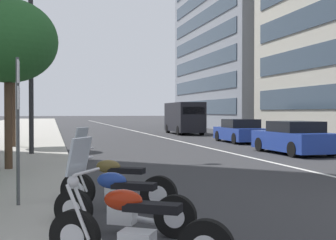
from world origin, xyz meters
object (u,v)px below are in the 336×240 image
(motorcycle_mid_row, at_px, (134,230))
(car_lead_in_lane, at_px, (240,132))
(street_lamp_with_banners, at_px, (39,29))
(motorcycle_by_sign_pole, at_px, (115,186))
(delivery_van_ahead, at_px, (184,117))
(motorcycle_nearest_camera, at_px, (121,205))
(street_tree_far_plaza, at_px, (13,56))
(parking_sign_by_curb, at_px, (18,113))
(street_tree_by_lamp_post, at_px, (8,41))
(car_far_down_avenue, at_px, (294,138))

(motorcycle_mid_row, xyz_separation_m, car_lead_in_lane, (19.11, -9.67, 0.19))
(motorcycle_mid_row, height_order, street_lamp_with_banners, street_lamp_with_banners)
(car_lead_in_lane, bearing_deg, motorcycle_by_sign_pole, 151.06)
(motorcycle_mid_row, distance_m, delivery_van_ahead, 30.94)
(motorcycle_nearest_camera, relative_size, motorcycle_by_sign_pole, 0.98)
(street_tree_far_plaza, bearing_deg, parking_sign_by_curb, -175.11)
(delivery_van_ahead, bearing_deg, street_tree_far_plaza, 138.08)
(delivery_van_ahead, bearing_deg, parking_sign_by_curb, 159.73)
(street_lamp_with_banners, relative_size, street_tree_by_lamp_post, 1.70)
(motorcycle_mid_row, xyz_separation_m, motorcycle_by_sign_pole, (3.02, -0.21, 0.01))
(street_lamp_with_banners, distance_m, street_tree_far_plaza, 4.16)
(delivery_van_ahead, height_order, parking_sign_by_curb, parking_sign_by_curb)
(motorcycle_by_sign_pole, distance_m, parking_sign_by_curb, 2.12)
(delivery_van_ahead, bearing_deg, motorcycle_by_sign_pole, 163.01)
(parking_sign_by_curb, xyz_separation_m, street_lamp_with_banners, (9.94, -0.08, 3.24))
(car_far_down_avenue, height_order, parking_sign_by_curb, parking_sign_by_curb)
(car_lead_in_lane, distance_m, delivery_van_ahead, 10.39)
(motorcycle_nearest_camera, height_order, street_lamp_with_banners, street_lamp_with_banners)
(motorcycle_nearest_camera, distance_m, delivery_van_ahead, 29.47)
(motorcycle_mid_row, xyz_separation_m, street_tree_by_lamp_post, (8.51, 2.08, 3.33))
(motorcycle_by_sign_pole, height_order, street_tree_far_plaza, street_tree_far_plaza)
(car_lead_in_lane, bearing_deg, street_tree_by_lamp_post, 133.58)
(motorcycle_by_sign_pole, xyz_separation_m, car_far_down_avenue, (8.98, -8.79, 0.20))
(car_lead_in_lane, xyz_separation_m, parking_sign_by_curb, (-15.90, 11.12, 1.12))
(motorcycle_nearest_camera, relative_size, delivery_van_ahead, 0.33)
(car_far_down_avenue, height_order, car_lead_in_lane, car_far_down_avenue)
(parking_sign_by_curb, bearing_deg, street_lamp_with_banners, -0.45)
(car_far_down_avenue, bearing_deg, motorcycle_nearest_camera, 138.71)
(street_tree_far_plaza, bearing_deg, motorcycle_nearest_camera, -170.08)
(street_lamp_with_banners, distance_m, street_tree_by_lamp_post, 4.85)
(car_far_down_avenue, xyz_separation_m, street_lamp_with_banners, (1.15, 10.37, 4.34))
(car_far_down_avenue, bearing_deg, street_tree_by_lamp_post, 106.58)
(car_far_down_avenue, height_order, street_lamp_with_banners, street_lamp_with_banners)
(motorcycle_mid_row, xyz_separation_m, street_lamp_with_banners, (13.15, 1.37, 4.55))
(motorcycle_mid_row, distance_m, parking_sign_by_curb, 3.76)
(street_lamp_with_banners, xyz_separation_m, street_tree_far_plaza, (3.91, 1.26, -0.63))
(motorcycle_by_sign_pole, bearing_deg, street_tree_by_lamp_post, -37.01)
(car_lead_in_lane, xyz_separation_m, street_tree_by_lamp_post, (-10.60, 11.75, 3.14))
(motorcycle_mid_row, relative_size, motorcycle_by_sign_pole, 0.98)
(delivery_van_ahead, height_order, street_tree_by_lamp_post, street_tree_by_lamp_post)
(motorcycle_mid_row, distance_m, car_far_down_avenue, 15.00)
(car_lead_in_lane, height_order, street_tree_far_plaza, street_tree_far_plaza)
(motorcycle_nearest_camera, xyz_separation_m, street_tree_by_lamp_post, (6.99, 2.17, 3.36))
(car_lead_in_lane, xyz_separation_m, delivery_van_ahead, (10.36, 0.30, 0.72))
(motorcycle_mid_row, bearing_deg, street_lamp_with_banners, -52.05)
(delivery_van_ahead, bearing_deg, motorcycle_nearest_camera, 163.75)
(motorcycle_nearest_camera, xyz_separation_m, car_lead_in_lane, (17.59, -9.58, 0.22))
(car_far_down_avenue, relative_size, street_tree_far_plaza, 0.77)
(car_far_down_avenue, bearing_deg, parking_sign_by_curb, 129.15)
(car_far_down_avenue, bearing_deg, street_tree_far_plaza, 65.58)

